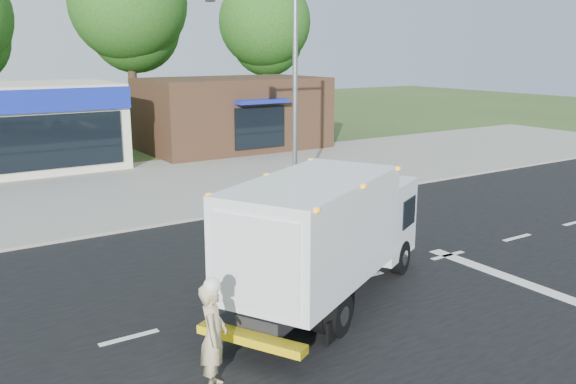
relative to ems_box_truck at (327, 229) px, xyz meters
name	(u,v)px	position (x,y,z in m)	size (l,w,h in m)	color
ground	(364,278)	(1.68, 0.69, -1.72)	(120.00, 120.00, 0.00)	#385123
road_asphalt	(364,277)	(1.68, 0.69, -1.71)	(60.00, 14.00, 0.02)	black
sidewalk	(216,206)	(1.68, 8.89, -1.66)	(60.00, 2.40, 0.12)	gray
parking_apron	(157,180)	(1.68, 14.69, -1.71)	(60.00, 9.00, 0.02)	gray
lane_markings	(443,283)	(3.03, -0.66, -1.70)	(55.20, 7.00, 0.01)	silver
ems_box_truck	(327,229)	(0.00, 0.00, 0.00)	(6.90, 4.98, 2.98)	black
emergency_worker	(213,335)	(-3.72, -1.87, -0.75)	(0.73, 0.81, 1.98)	tan
brown_storefront	(233,113)	(8.68, 20.68, 0.28)	(10.00, 6.70, 4.00)	#382316
traffic_signal_pole	(280,68)	(4.04, 8.29, 3.21)	(3.51, 0.25, 8.00)	gray
background_trees	(48,18)	(0.84, 28.86, 5.67)	(36.77, 7.39, 12.10)	#332114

